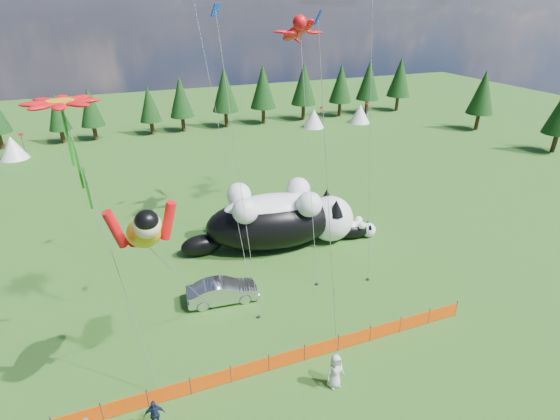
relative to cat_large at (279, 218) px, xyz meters
name	(u,v)px	position (x,y,z in m)	size (l,w,h in m)	color
ground	(267,330)	(-4.25, -8.90, -2.31)	(160.00, 160.00, 0.00)	#0F370A
safety_fence	(287,358)	(-4.25, -11.90, -1.81)	(22.06, 0.06, 1.10)	#262626
tree_line	(158,106)	(-4.25, 36.10, 1.69)	(90.00, 4.00, 8.00)	black
festival_tents	(244,125)	(6.75, 31.10, -0.91)	(50.00, 3.20, 2.80)	white
cat_large	(279,218)	(0.00, 0.00, 0.00)	(13.45, 6.03, 4.86)	black
cat_small	(352,229)	(5.88, -1.01, -1.56)	(4.32, 2.38, 1.59)	black
car	(223,291)	(-5.94, -5.33, -1.57)	(1.56, 4.47, 1.47)	silver
spectator_c	(154,415)	(-11.06, -13.14, -1.52)	(0.93, 0.47, 1.58)	#141E39
spectator_e	(335,371)	(-2.56, -13.97, -1.34)	(0.94, 0.61, 1.93)	beige
superhero_kite	(143,233)	(-10.30, -10.81, 6.24)	(5.70, 7.47, 11.41)	#DA9E0B
gecko_kite	(298,31)	(2.85, 3.58, 13.01)	(4.43, 12.94, 18.09)	red
flower_kite	(61,107)	(-12.65, -7.15, 10.90)	(3.91, 6.11, 14.01)	red
diamond_kite_a	(218,27)	(-4.37, -1.69, 13.63)	(0.88, 6.88, 17.99)	#0B31AF
diamond_kite_c	(320,47)	(-1.73, -9.28, 13.07)	(0.99, 2.83, 17.24)	#0B31AF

